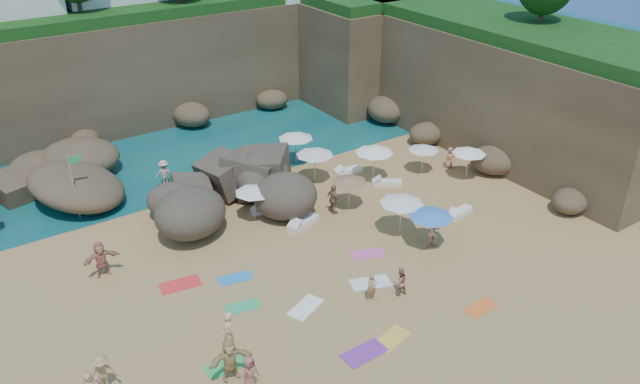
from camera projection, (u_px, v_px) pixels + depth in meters
ground at (320, 259)px, 32.02m from camera, size 120.00×120.00×0.00m
seawater at (127, 96)px, 53.93m from camera, size 120.00×120.00×0.00m
cliff_back at (165, 61)px, 49.37m from camera, size 44.00×8.00×8.00m
cliff_right at (475, 79)px, 45.34m from camera, size 8.00×30.00×8.00m
cliff_corner at (354, 47)px, 53.11m from camera, size 10.00×12.00×8.00m
rock_promontory at (27, 194)px, 38.28m from camera, size 12.00×7.00×2.00m
rock_outcrop at (238, 209)px, 36.61m from camera, size 8.22×6.64×3.00m
flag_pole at (74, 178)px, 34.69m from camera, size 0.76×0.09×3.88m
parasol_0 at (296, 136)px, 41.15m from camera, size 2.31×2.31×2.19m
parasol_1 at (374, 150)px, 38.96m from camera, size 2.42×2.42×2.29m
parasol_2 at (315, 152)px, 38.75m from camera, size 2.37×2.37×2.24m
parasol_4 at (495, 134)px, 41.45m from camera, size 2.30×2.30×2.17m
parasol_5 at (254, 190)px, 34.74m from camera, size 2.16×2.16×2.04m
parasol_6 at (349, 180)px, 35.92m from camera, size 2.12×2.12×2.00m
parasol_8 at (424, 148)px, 40.14m from camera, size 1.98×1.98×1.87m
parasol_9 at (402, 200)px, 33.28m from camera, size 2.38×2.38×2.25m
parasol_10 at (431, 214)px, 32.12m from camera, size 2.33×2.33×2.20m
parasol_11 at (469, 151)px, 39.33m from camera, size 2.16×2.16×2.05m
lounger_0 at (266, 210)px, 36.26m from camera, size 1.87×1.02×0.28m
lounger_1 at (297, 201)px, 37.14m from camera, size 1.98×0.70×0.31m
lounger_2 at (348, 171)px, 40.76m from camera, size 1.92×0.84×0.29m
lounger_3 at (303, 223)px, 34.93m from camera, size 2.16×1.27×0.32m
lounger_4 at (387, 182)px, 39.29m from camera, size 1.89×1.54×0.29m
lounger_5 at (460, 212)px, 35.98m from camera, size 1.86×0.91×0.28m
towel_3 at (226, 365)px, 25.30m from camera, size 1.74×0.90×0.03m
towel_4 at (392, 339)px, 26.72m from camera, size 1.89×1.26×0.03m
towel_5 at (306, 307)px, 28.58m from camera, size 2.01×1.53×0.03m
towel_6 at (364, 353)px, 25.93m from camera, size 1.94×1.00×0.03m
towel_7 at (180, 284)px, 30.10m from camera, size 2.07×1.25×0.03m
towel_8 at (235, 278)px, 30.56m from camera, size 1.73×1.07×0.03m
towel_9 at (368, 254)px, 32.44m from camera, size 1.96×1.51×0.03m
towel_10 at (481, 307)px, 28.57m from camera, size 1.67×0.88×0.03m
towel_11 at (243, 307)px, 28.62m from camera, size 1.71×1.05×0.03m
towel_13 at (370, 283)px, 30.23m from camera, size 2.15×1.56×0.03m
person_stand_1 at (400, 282)px, 29.13m from camera, size 0.79×0.66×1.45m
person_stand_2 at (164, 173)px, 38.77m from camera, size 1.24×0.81×1.77m
person_stand_3 at (333, 200)px, 35.74m from camera, size 0.47×1.08×1.83m
person_stand_4 at (450, 158)px, 41.20m from camera, size 0.78×0.56×1.44m
person_stand_5 at (101, 259)px, 30.40m from camera, size 1.76×0.52×1.89m
person_stand_6 at (228, 333)px, 25.63m from camera, size 0.53×0.75×1.94m
person_lie_3 at (231, 373)px, 24.59m from camera, size 1.98×2.10×0.50m
person_lie_4 at (371, 297)px, 28.99m from camera, size 0.77×1.49×0.34m
person_lie_5 at (433, 242)px, 32.88m from camera, size 1.09×1.84×0.65m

